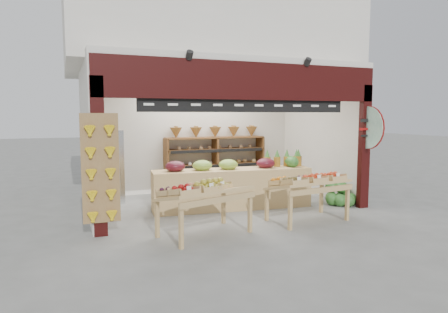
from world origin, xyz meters
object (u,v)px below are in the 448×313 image
watermelon_pile (341,196)px  mid_counter (232,187)px  back_shelving (215,151)px  cardboard_stack (172,195)px  refrigerator (106,167)px  display_table_right (308,182)px  display_table_left (199,192)px

watermelon_pile → mid_counter: bearing=165.8°
back_shelving → cardboard_stack: 2.05m
back_shelving → refrigerator: back_shelving is taller
cardboard_stack → display_table_right: size_ratio=0.62×
display_table_right → watermelon_pile: (1.47, 0.87, -0.55)m
cardboard_stack → display_table_right: display_table_right is taller
refrigerator → mid_counter: 2.94m
refrigerator → display_table_left: 3.38m
back_shelving → refrigerator: bearing=-170.5°
refrigerator → watermelon_pile: bearing=-35.3°
display_table_left → display_table_right: size_ratio=1.08×
back_shelving → mid_counter: (-0.38, -2.03, -0.60)m
display_table_left → watermelon_pile: (3.70, 1.01, -0.55)m
display_table_left → display_table_right: bearing=3.5°
back_shelving → watermelon_pile: back_shelving is taller
back_shelving → watermelon_pile: bearing=-52.5°
refrigerator → watermelon_pile: refrigerator is taller
mid_counter → display_table_left: mid_counter is taller
display_table_left → mid_counter: bearing=51.2°
refrigerator → cardboard_stack: bearing=-37.0°
display_table_right → display_table_left: bearing=-176.5°
cardboard_stack → display_table_right: 3.16m
refrigerator → display_table_left: (1.18, -3.17, -0.09)m
cardboard_stack → display_table_left: display_table_left is taller
display_table_right → watermelon_pile: bearing=30.6°
mid_counter → display_table_left: size_ratio=2.06×
display_table_right → cardboard_stack: bearing=130.5°
back_shelving → watermelon_pile: size_ratio=3.70×
mid_counter → watermelon_pile: size_ratio=4.74×
refrigerator → mid_counter: (2.48, -1.55, -0.37)m
refrigerator → display_table_right: (3.40, -3.03, -0.09)m
watermelon_pile → cardboard_stack: bearing=156.8°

